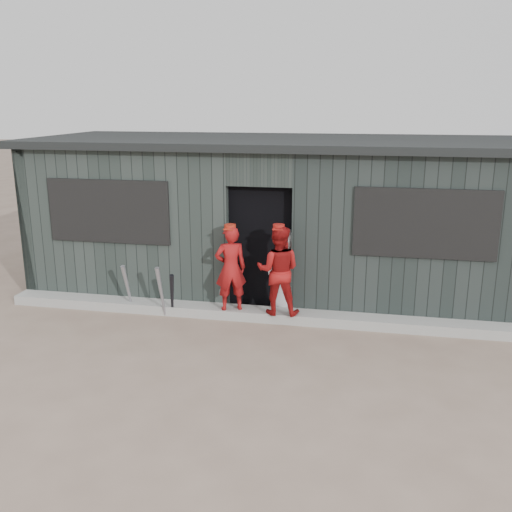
% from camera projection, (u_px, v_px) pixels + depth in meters
% --- Properties ---
extents(ground, '(80.00, 80.00, 0.00)m').
position_uv_depth(ground, '(227.00, 372.00, 7.01)').
color(ground, '#755F51').
rests_on(ground, ground).
extents(curb, '(8.00, 0.36, 0.15)m').
position_uv_depth(curb, '(256.00, 314.00, 8.72)').
color(curb, gray).
rests_on(curb, ground).
extents(bat_left, '(0.07, 0.34, 0.81)m').
position_uv_depth(bat_left, '(128.00, 288.00, 8.89)').
color(bat_left, gray).
rests_on(bat_left, ground).
extents(bat_mid, '(0.10, 0.26, 0.84)m').
position_uv_depth(bat_mid, '(161.00, 292.00, 8.65)').
color(bat_mid, gray).
rests_on(bat_mid, ground).
extents(bat_right, '(0.17, 0.29, 0.73)m').
position_uv_depth(bat_right, '(172.00, 295.00, 8.68)').
color(bat_right, black).
rests_on(bat_right, ground).
extents(player_red_left, '(0.56, 0.47, 1.30)m').
position_uv_depth(player_red_left, '(231.00, 268.00, 8.54)').
color(player_red_left, maroon).
rests_on(player_red_left, curb).
extents(player_red_right, '(0.67, 0.53, 1.33)m').
position_uv_depth(player_red_right, '(278.00, 270.00, 8.37)').
color(player_red_right, maroon).
rests_on(player_red_right, curb).
extents(player_grey_back, '(0.69, 0.50, 1.32)m').
position_uv_depth(player_grey_back, '(286.00, 272.00, 8.84)').
color(player_grey_back, '#B5B5B5').
rests_on(player_grey_back, ground).
extents(dugout, '(8.30, 3.30, 2.62)m').
position_uv_depth(dugout, '(275.00, 215.00, 9.99)').
color(dugout, black).
rests_on(dugout, ground).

